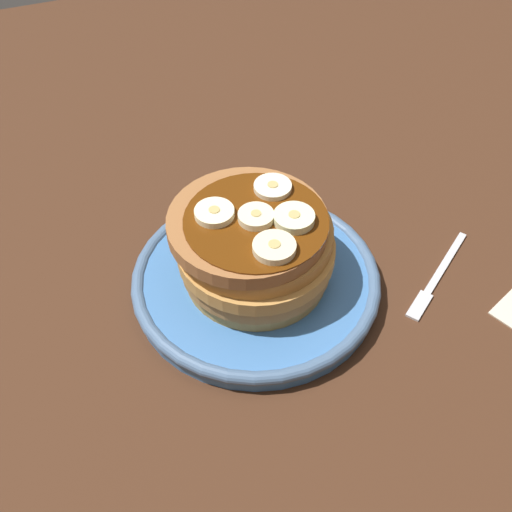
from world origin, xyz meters
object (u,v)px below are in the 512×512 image
banana_slice_1 (273,188)px  banana_slice_4 (272,248)px  pancake_stack (253,246)px  fork (436,278)px  banana_slice_0 (255,215)px  banana_slice_2 (294,219)px  plate (256,280)px  banana_slice_3 (214,213)px

banana_slice_1 → banana_slice_4: bearing=66.7°
pancake_stack → banana_slice_4: bearing=89.9°
fork → banana_slice_4: bearing=-5.8°
banana_slice_0 → banana_slice_1: bearing=-134.8°
banana_slice_0 → banana_slice_2: size_ratio=0.88×
plate → fork: bearing=161.2°
banana_slice_3 → banana_slice_2: bearing=151.9°
pancake_stack → fork: 18.27cm
banana_slice_3 → fork: size_ratio=0.30×
banana_slice_4 → fork: 18.80cm
banana_slice_3 → pancake_stack: bearing=154.6°
pancake_stack → banana_slice_3: 4.92cm
plate → banana_slice_2: bearing=153.9°
pancake_stack → banana_slice_2: (-3.03, 1.80, 3.77)cm
banana_slice_3 → fork: (-19.41, 7.35, -8.84)cm
banana_slice_4 → banana_slice_1: bearing=-113.3°
banana_slice_1 → banana_slice_4: banana_slice_4 is taller
plate → pancake_stack: (0.16, -0.39, 4.24)cm
fork → banana_slice_1: bearing=-32.7°
banana_slice_0 → banana_slice_4: 4.21cm
banana_slice_0 → fork: (-16.25, 5.88, -8.86)cm
plate → banana_slice_0: banana_slice_0 is taller
plate → fork: size_ratio=2.05×
banana_slice_0 → plate: bearing=76.0°
banana_slice_1 → banana_slice_4: (3.01, 6.98, 0.08)cm
banana_slice_0 → banana_slice_3: (3.16, -1.47, -0.02)cm
pancake_stack → banana_slice_0: 3.74cm
banana_slice_2 → banana_slice_3: (5.95, -3.18, -0.06)cm
banana_slice_2 → banana_slice_4: 3.92cm
pancake_stack → banana_slice_2: 5.16cm
banana_slice_2 → banana_slice_3: 6.75cm
banana_slice_1 → pancake_stack: bearing=41.9°
banana_slice_3 → banana_slice_4: same height
plate → banana_slice_1: bearing=-132.6°
banana_slice_4 → fork: bearing=174.2°
banana_slice_1 → fork: banana_slice_1 is taller
plate → banana_slice_3: banana_slice_3 is taller
plate → banana_slice_1: 8.93cm
banana_slice_0 → banana_slice_2: bearing=148.5°
banana_slice_4 → banana_slice_0: bearing=-93.3°
plate → banana_slice_4: size_ratio=6.55×
pancake_stack → banana_slice_1: (-3.00, -2.70, 3.65)cm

